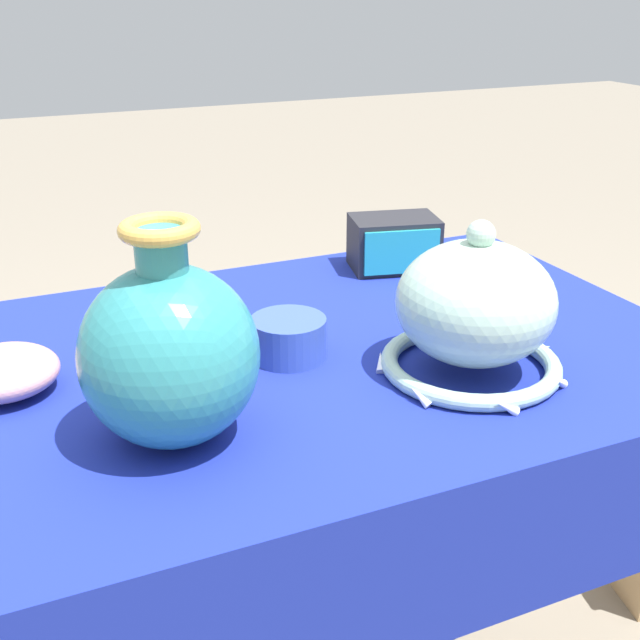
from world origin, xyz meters
TOP-DOWN VIEW (x-y plane):
  - display_table at (0.00, -0.01)m, footprint 1.05×0.71m
  - vase_tall_bulbous at (-0.23, -0.15)m, footprint 0.19×0.19m
  - vase_dome_bell at (0.16, -0.15)m, footprint 0.24×0.24m
  - mosaic_tile_box at (0.26, 0.24)m, footprint 0.16×0.13m
  - bowl_shallow_terracotta at (-0.20, 0.03)m, footprint 0.13×0.13m
  - pot_squat_cobalt at (-0.04, -0.01)m, footprint 0.10×0.10m
  - bowl_shallow_rose at (-0.39, 0.03)m, footprint 0.13×0.13m

SIDE VIEW (x-z plane):
  - display_table at x=0.00m, z-range 0.28..1.02m
  - bowl_shallow_terracotta at x=-0.20m, z-range 0.74..0.79m
  - bowl_shallow_rose at x=-0.39m, z-range 0.74..0.79m
  - pot_squat_cobalt at x=-0.04m, z-range 0.74..0.79m
  - mosaic_tile_box at x=0.26m, z-range 0.74..0.83m
  - vase_dome_bell at x=0.16m, z-range 0.72..0.92m
  - vase_tall_bulbous at x=-0.23m, z-range 0.72..0.96m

